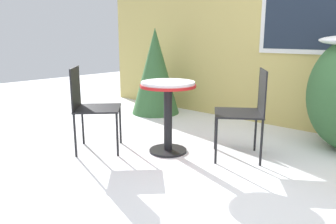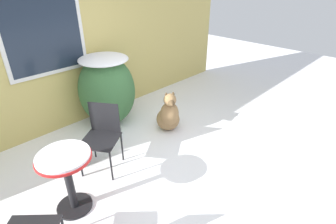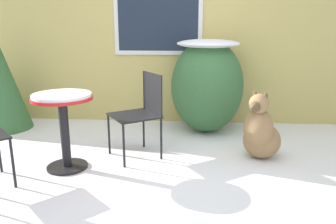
% 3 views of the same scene
% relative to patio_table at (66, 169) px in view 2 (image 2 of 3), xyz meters
% --- Properties ---
extents(ground_plane, '(16.00, 16.00, 0.00)m').
position_rel_patio_table_xyz_m(ground_plane, '(1.03, -0.34, -0.58)').
color(ground_plane, white).
extents(house_wall, '(8.00, 0.10, 3.04)m').
position_rel_patio_table_xyz_m(house_wall, '(1.01, 1.86, 0.96)').
color(house_wall, tan).
rests_on(house_wall, ground_plane).
extents(shrub_left, '(0.98, 1.00, 1.27)m').
position_rel_patio_table_xyz_m(shrub_left, '(1.48, 1.39, 0.09)').
color(shrub_left, '#386638').
rests_on(shrub_left, ground_plane).
extents(patio_table, '(0.60, 0.60, 0.78)m').
position_rel_patio_table_xyz_m(patio_table, '(0.00, 0.00, 0.00)').
color(patio_table, black).
rests_on(patio_table, ground_plane).
extents(patio_chair_near_table, '(0.66, 0.66, 0.93)m').
position_rel_patio_table_xyz_m(patio_chair_near_table, '(0.72, 0.41, -0.05)').
color(patio_chair_near_table, black).
rests_on(patio_chair_near_table, ground_plane).
extents(dog, '(0.56, 0.60, 0.77)m').
position_rel_patio_table_xyz_m(dog, '(2.03, 0.40, -0.29)').
color(dog, '#937047').
rests_on(dog, ground_plane).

